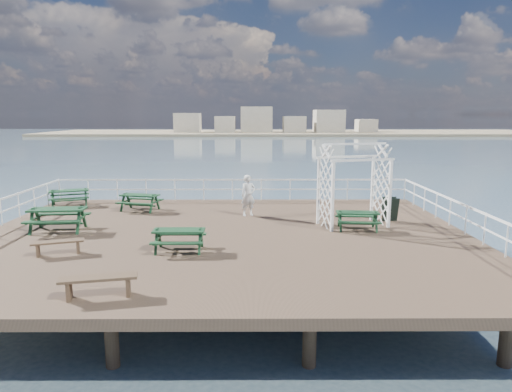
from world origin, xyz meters
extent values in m
cube|color=brown|center=(0.00, 0.00, -0.15)|extent=(18.00, 14.00, 0.30)
plane|color=#435B71|center=(0.00, 40.00, -2.00)|extent=(300.00, 300.00, 0.00)
cube|color=tan|center=(15.00, 135.00, -1.60)|extent=(160.00, 40.00, 0.80)
cube|color=beige|center=(-20.00, 132.00, 1.80)|extent=(8.00, 8.00, 6.00)
cube|color=beige|center=(-8.00, 132.00, 1.30)|extent=(6.00, 8.00, 5.00)
cube|color=beige|center=(2.00, 132.00, 2.80)|extent=(10.00, 8.00, 8.00)
cube|color=beige|center=(14.00, 132.00, 1.30)|extent=(7.00, 8.00, 5.00)
cube|color=beige|center=(25.00, 132.00, 2.30)|extent=(9.00, 8.00, 7.00)
cube|color=beige|center=(38.00, 132.00, 0.80)|extent=(6.00, 8.00, 4.00)
cylinder|color=#4F3E28|center=(7.50, -5.50, -1.35)|extent=(0.36, 0.36, 2.10)
cylinder|color=#4F3E28|center=(-7.50, 5.50, -1.35)|extent=(0.36, 0.36, 2.10)
cylinder|color=#4F3E28|center=(7.50, 5.50, -1.35)|extent=(0.36, 0.36, 2.10)
cube|color=white|center=(0.00, 6.85, 1.05)|extent=(17.70, 0.07, 0.07)
cube|color=white|center=(0.00, 6.85, 0.55)|extent=(17.70, 0.05, 0.05)
cylinder|color=white|center=(-8.85, 6.85, 0.55)|extent=(0.05, 0.05, 1.10)
cube|color=white|center=(8.85, 0.00, 1.05)|extent=(0.07, 13.70, 0.07)
cube|color=white|center=(8.85, 0.00, 0.55)|extent=(0.05, 13.70, 0.05)
cube|color=#153A1E|center=(-7.80, 5.46, 0.73)|extent=(1.90, 1.25, 0.06)
cube|color=#153A1E|center=(-8.00, 6.01, 0.44)|extent=(1.75, 0.83, 0.05)
cube|color=#153A1E|center=(-7.60, 4.90, 0.44)|extent=(1.75, 0.83, 0.05)
cube|color=#153A1E|center=(-8.50, 5.21, 0.42)|extent=(0.56, 1.37, 0.06)
cube|color=#153A1E|center=(-7.10, 5.71, 0.42)|extent=(0.56, 1.37, 0.06)
cube|color=#153A1E|center=(-8.59, 5.49, 0.37)|extent=(0.25, 0.51, 0.86)
cube|color=#153A1E|center=(-8.40, 4.93, 0.37)|extent=(0.25, 0.51, 0.86)
cube|color=#153A1E|center=(-7.20, 5.98, 0.37)|extent=(0.25, 0.51, 0.86)
cube|color=#153A1E|center=(-7.01, 5.43, 0.37)|extent=(0.25, 0.51, 0.86)
cube|color=#153A1E|center=(-7.80, 5.46, 0.25)|extent=(1.51, 0.61, 0.06)
cube|color=#153A1E|center=(-4.12, 4.28, 0.71)|extent=(1.83, 1.05, 0.06)
cube|color=#153A1E|center=(-3.98, 4.84, 0.43)|extent=(1.73, 0.63, 0.05)
cube|color=#153A1E|center=(-4.25, 3.73, 0.43)|extent=(1.73, 0.63, 0.05)
cube|color=#153A1E|center=(-4.81, 4.45, 0.41)|extent=(0.40, 1.37, 0.06)
cube|color=#153A1E|center=(-3.42, 4.12, 0.41)|extent=(0.40, 1.37, 0.06)
cube|color=#153A1E|center=(-4.75, 4.73, 0.36)|extent=(0.19, 0.50, 0.84)
cube|color=#153A1E|center=(-4.88, 4.17, 0.36)|extent=(0.19, 0.50, 0.84)
cube|color=#153A1E|center=(-3.35, 4.40, 0.36)|extent=(0.19, 0.50, 0.84)
cube|color=#153A1E|center=(-3.49, 3.84, 0.36)|extent=(0.19, 0.50, 0.84)
cube|color=#153A1E|center=(-4.12, 4.28, 0.24)|extent=(1.51, 0.43, 0.06)
cube|color=#153A1E|center=(5.05, 0.72, 0.66)|extent=(1.64, 0.75, 0.05)
cube|color=#153A1E|center=(5.09, 1.25, 0.40)|extent=(1.61, 0.35, 0.04)
cube|color=#153A1E|center=(5.00, 0.19, 0.40)|extent=(1.61, 0.35, 0.04)
cube|color=#153A1E|center=(4.39, 0.78, 0.38)|extent=(0.17, 1.29, 0.05)
cube|color=#153A1E|center=(5.71, 0.67, 0.38)|extent=(0.17, 1.29, 0.05)
cube|color=#153A1E|center=(4.41, 1.04, 0.34)|extent=(0.11, 0.46, 0.78)
cube|color=#153A1E|center=(4.36, 0.51, 0.34)|extent=(0.11, 0.46, 0.78)
cube|color=#153A1E|center=(5.73, 0.94, 0.34)|extent=(0.11, 0.46, 0.78)
cube|color=#153A1E|center=(5.69, 0.41, 0.34)|extent=(0.11, 0.46, 0.78)
cube|color=#153A1E|center=(5.05, 0.72, 0.22)|extent=(1.42, 0.18, 0.05)
cube|color=#153A1E|center=(-6.28, 0.56, 0.83)|extent=(2.08, 0.94, 0.07)
cube|color=#153A1E|center=(-6.34, 1.23, 0.51)|extent=(2.04, 0.44, 0.06)
cube|color=#153A1E|center=(-6.23, -0.12, 0.51)|extent=(2.04, 0.44, 0.06)
cube|color=#153A1E|center=(-7.12, 0.49, 0.48)|extent=(0.22, 1.63, 0.07)
cube|color=#153A1E|center=(-5.44, 0.62, 0.48)|extent=(0.22, 1.63, 0.07)
cube|color=#153A1E|center=(-7.15, 0.83, 0.43)|extent=(0.14, 0.59, 0.98)
cube|color=#153A1E|center=(-7.10, 0.15, 0.43)|extent=(0.14, 0.59, 0.98)
cube|color=#153A1E|center=(-5.47, 0.96, 0.43)|extent=(0.14, 0.59, 0.98)
cube|color=#153A1E|center=(-5.42, 0.29, 0.43)|extent=(0.14, 0.59, 0.98)
cube|color=#153A1E|center=(-6.28, 0.56, 0.28)|extent=(1.80, 0.23, 0.07)
cube|color=#153A1E|center=(-1.31, -2.02, 0.68)|extent=(1.65, 0.65, 0.05)
cube|color=#153A1E|center=(-1.32, -1.47, 0.41)|extent=(1.65, 0.24, 0.05)
cube|color=#153A1E|center=(-1.31, -2.56, 0.41)|extent=(1.65, 0.24, 0.05)
cube|color=#153A1E|center=(-2.00, -2.02, 0.39)|extent=(0.08, 1.32, 0.05)
cube|color=#153A1E|center=(-0.63, -2.01, 0.39)|extent=(0.08, 1.32, 0.05)
cube|color=#153A1E|center=(-2.00, -1.75, 0.35)|extent=(0.08, 0.47, 0.80)
cube|color=#153A1E|center=(-1.99, -2.30, 0.35)|extent=(0.08, 0.47, 0.80)
cube|color=#153A1E|center=(-0.63, -1.74, 0.35)|extent=(0.08, 0.47, 0.80)
cube|color=#153A1E|center=(-0.62, -2.28, 0.35)|extent=(0.08, 0.47, 0.80)
cube|color=#153A1E|center=(-1.31, -2.02, 0.23)|extent=(1.46, 0.09, 0.05)
cube|color=#4F3E28|center=(-5.04, -2.40, 0.42)|extent=(1.58, 0.82, 0.06)
cube|color=#4F3E28|center=(-5.59, -2.58, 0.19)|extent=(0.17, 0.34, 0.39)
cube|color=#4F3E28|center=(-4.49, -2.23, 0.19)|extent=(0.17, 0.34, 0.39)
cube|color=#4F3E28|center=(-2.63, -5.80, 0.48)|extent=(1.85, 0.80, 0.07)
cube|color=#4F3E28|center=(-3.29, -5.94, 0.23)|extent=(0.17, 0.39, 0.45)
cube|color=#4F3E28|center=(-1.97, -5.66, 0.23)|extent=(0.17, 0.39, 0.45)
cube|color=white|center=(4.02, 0.42, 1.31)|extent=(0.12, 0.12, 2.62)
cube|color=white|center=(3.67, 1.68, 1.31)|extent=(0.12, 0.12, 2.62)
cube|color=white|center=(6.33, 1.06, 1.31)|extent=(0.12, 0.12, 2.62)
cube|color=white|center=(5.98, 2.32, 1.31)|extent=(0.12, 0.12, 2.62)
cube|color=white|center=(5.17, 0.74, 2.66)|extent=(2.55, 0.78, 0.09)
cube|color=white|center=(4.83, 2.00, 2.66)|extent=(2.55, 0.78, 0.09)
cube|color=white|center=(5.00, 1.37, 3.22)|extent=(2.55, 0.77, 0.08)
cube|color=black|center=(6.70, 2.02, 0.49)|extent=(0.62, 0.27, 1.00)
cube|color=black|center=(6.70, 2.22, 0.49)|extent=(0.62, 0.27, 1.00)
imported|color=silver|center=(0.85, 3.19, 0.89)|extent=(0.76, 0.63, 1.78)
camera|label=1|loc=(1.09, -16.19, 4.33)|focal=32.00mm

